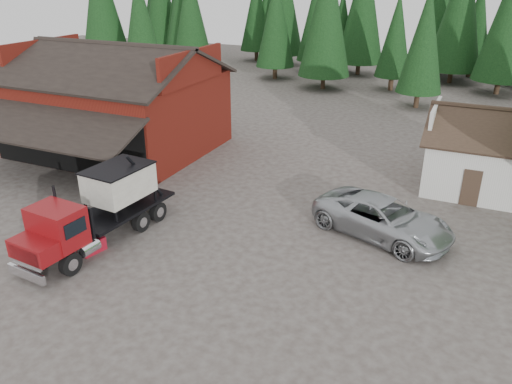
% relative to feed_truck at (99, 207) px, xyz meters
% --- Properties ---
extents(ground, '(120.00, 120.00, 0.00)m').
position_rel_feed_truck_xyz_m(ground, '(3.49, 0.89, -1.70)').
color(ground, '#443B35').
rests_on(ground, ground).
extents(red_barn, '(12.80, 13.63, 7.18)m').
position_rel_feed_truck_xyz_m(red_barn, '(-7.51, 10.79, 0.99)').
color(red_barn, maroon).
rests_on(red_barn, ground).
extents(farmhouse, '(8.60, 6.42, 4.65)m').
position_rel_feed_truck_xyz_m(farmhouse, '(16.49, 13.88, -0.03)').
color(farmhouse, silver).
rests_on(farmhouse, ground).
extents(conifer_backdrop, '(76.00, 16.00, 16.00)m').
position_rel_feed_truck_xyz_m(conifer_backdrop, '(3.49, 42.89, -1.70)').
color(conifer_backdrop, black).
rests_on(conifer_backdrop, ground).
extents(near_pine_a, '(4.40, 4.40, 11.40)m').
position_rel_feed_truck_xyz_m(near_pine_a, '(-18.51, 28.89, 4.69)').
color(near_pine_a, '#382619').
rests_on(near_pine_a, ground).
extents(near_pine_b, '(3.96, 3.96, 10.40)m').
position_rel_feed_truck_xyz_m(near_pine_b, '(9.49, 30.89, 4.19)').
color(near_pine_b, '#382619').
rests_on(near_pine_b, ground).
extents(near_pine_d, '(5.28, 5.28, 13.40)m').
position_rel_feed_truck_xyz_m(near_pine_d, '(-0.51, 34.89, 5.69)').
color(near_pine_d, '#382619').
rests_on(near_pine_d, ground).
extents(feed_truck, '(2.82, 8.21, 3.64)m').
position_rel_feed_truck_xyz_m(feed_truck, '(0.00, 0.00, 0.00)').
color(feed_truck, black).
rests_on(feed_truck, ground).
extents(silver_car, '(7.10, 4.94, 1.80)m').
position_rel_feed_truck_xyz_m(silver_car, '(11.49, 5.76, -0.80)').
color(silver_car, '#ADB1B5').
rests_on(silver_car, ground).
extents(equip_box, '(0.94, 1.24, 0.60)m').
position_rel_feed_truck_xyz_m(equip_box, '(0.19, -0.99, -1.40)').
color(equip_box, maroon).
rests_on(equip_box, ground).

